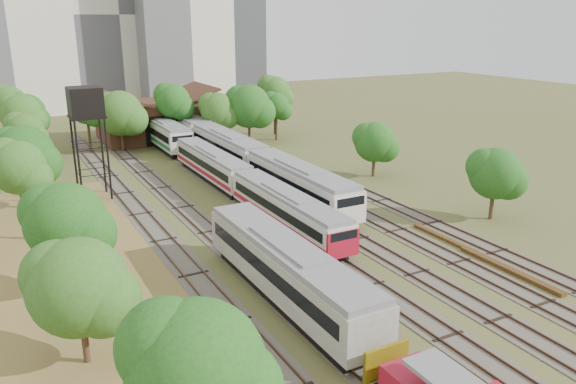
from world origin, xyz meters
TOP-DOWN VIEW (x-y plane):
  - ground at (0.00, 0.00)m, footprint 240.00×240.00m
  - dry_grass_patch at (-18.00, 8.00)m, footprint 14.00×60.00m
  - tracks at (-0.67, 25.00)m, footprint 24.60×80.00m
  - railcar_red_set at (-2.00, 23.82)m, footprint 2.70×34.58m
  - railcar_green_set at (2.00, 37.56)m, footprint 3.22×52.08m
  - railcar_rear at (-2.00, 51.07)m, footprint 3.11×16.08m
  - old_grey_coach at (-8.00, 4.00)m, footprint 3.16×18.00m
  - water_tower at (-14.75, 32.25)m, footprint 3.19×3.19m
  - rail_pile_near at (8.00, 0.32)m, footprint 0.59×8.83m
  - rail_pile_far at (8.20, 6.72)m, footprint 0.48×7.67m
  - maintenance_shed at (-1.00, 57.98)m, footprint 16.45×11.55m
  - tree_band_left at (-19.90, 24.90)m, footprint 8.21×76.15m
  - tree_band_far at (-0.58, 50.65)m, footprint 40.31×10.50m
  - tree_band_right at (14.85, 24.13)m, footprint 5.44×43.85m
  - tower_centre at (2.00, 100.00)m, footprint 20.00×18.00m
  - tower_far_right at (34.00, 110.00)m, footprint 12.00×12.00m

SIDE VIEW (x-z plane):
  - ground at x=0.00m, z-range 0.00..0.00m
  - dry_grass_patch at x=-18.00m, z-range 0.00..0.04m
  - tracks at x=-0.67m, z-range -0.05..0.14m
  - rail_pile_far at x=8.20m, z-range 0.00..0.25m
  - rail_pile_near at x=8.00m, z-range 0.00..0.29m
  - railcar_red_set at x=-2.00m, z-range 0.10..3.43m
  - railcar_rear at x=-2.00m, z-range 0.11..3.96m
  - railcar_green_set at x=2.00m, z-range 0.11..4.10m
  - old_grey_coach at x=-8.00m, z-range 0.18..4.09m
  - maintenance_shed at x=-1.00m, z-range -0.87..6.70m
  - tree_band_right at x=14.85m, z-range 0.81..7.84m
  - tree_band_left at x=-19.90m, z-range 1.14..9.55m
  - tree_band_far at x=-0.58m, z-range 1.19..10.11m
  - water_tower at x=-14.75m, z-range 3.78..14.81m
  - tower_far_right at x=34.00m, z-range 0.00..28.00m
  - tower_centre at x=2.00m, z-range 0.00..36.00m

